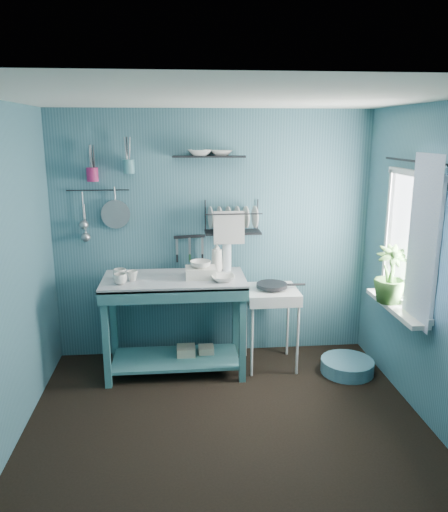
{
  "coord_description": "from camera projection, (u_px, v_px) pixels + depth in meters",
  "views": [
    {
      "loc": [
        -0.35,
        -3.45,
        2.28
      ],
      "look_at": [
        0.05,
        0.85,
        1.2
      ],
      "focal_mm": 35.0,
      "sensor_mm": 36.0,
      "label": 1
    }
  ],
  "objects": [
    {
      "name": "dish_rack",
      "position": [
        233.0,
        217.0,
        4.91
      ],
      "size": [
        0.58,
        0.31,
        0.32
      ],
      "primitive_type": "cube",
      "rotation": [
        0.0,
        0.0,
        0.14
      ],
      "color": "black",
      "rests_on": "wall_back"
    },
    {
      "name": "storage_tin_small",
      "position": [
        206.0,
        356.0,
        4.99
      ],
      "size": [
        0.15,
        0.15,
        0.2
      ],
      "primitive_type": "cube",
      "color": "#9C9275",
      "rests_on": "floor"
    },
    {
      "name": "knife_strip",
      "position": [
        189.0,
        237.0,
        5.01
      ],
      "size": [
        0.32,
        0.07,
        0.03
      ],
      "primitive_type": "cube",
      "rotation": [
        0.0,
        0.0,
        0.17
      ],
      "color": "black",
      "rests_on": "wall_back"
    },
    {
      "name": "soap_bottle",
      "position": [
        217.0,
        256.0,
        4.88
      ],
      "size": [
        0.12,
        0.12,
        0.3
      ],
      "primitive_type": "imported",
      "color": "silver",
      "rests_on": "work_counter"
    },
    {
      "name": "wall_left",
      "position": [
        0.0,
        284.0,
        3.47
      ],
      "size": [
        0.0,
        3.0,
        3.0
      ],
      "primitive_type": "plane",
      "rotation": [
        1.57,
        0.0,
        1.57
      ],
      "color": "#35606D",
      "rests_on": "ground"
    },
    {
      "name": "shelf_bowl_left",
      "position": [
        200.0,
        156.0,
        4.76
      ],
      "size": [
        0.27,
        0.27,
        0.06
      ],
      "primitive_type": "imported",
      "rotation": [
        0.0,
        0.0,
        -0.17
      ],
      "color": "silver",
      "rests_on": "upper_shelf"
    },
    {
      "name": "ceiling",
      "position": [
        228.0,
        97.0,
        3.32
      ],
      "size": [
        3.2,
        3.2,
        0.0
      ],
      "primitive_type": "plane",
      "rotation": [
        3.14,
        0.0,
        0.0
      ],
      "color": "silver",
      "rests_on": "ground"
    },
    {
      "name": "frying_pan",
      "position": [
        272.0,
        285.0,
        4.83
      ],
      "size": [
        0.3,
        0.3,
        0.03
      ],
      "primitive_type": "cylinder",
      "color": "black",
      "rests_on": "hotplate_stand"
    },
    {
      "name": "mug_mid",
      "position": [
        132.0,
        276.0,
        4.58
      ],
      "size": [
        0.14,
        0.14,
        0.09
      ],
      "primitive_type": "imported",
      "rotation": [
        0.0,
        0.0,
        0.52
      ],
      "color": "silver",
      "rests_on": "work_counter"
    },
    {
      "name": "colander",
      "position": [
        116.0,
        214.0,
        4.87
      ],
      "size": [
        0.28,
        0.03,
        0.28
      ],
      "primitive_type": "cylinder",
      "rotation": [
        1.54,
        0.0,
        0.0
      ],
      "color": "#94979C",
      "rests_on": "wall_back"
    },
    {
      "name": "counter_bowl",
      "position": [
        223.0,
        278.0,
        4.57
      ],
      "size": [
        0.22,
        0.22,
        0.05
      ],
      "primitive_type": "imported",
      "color": "silver",
      "rests_on": "work_counter"
    },
    {
      "name": "wall_front",
      "position": [
        262.0,
        375.0,
        2.17
      ],
      "size": [
        3.2,
        0.0,
        3.2
      ],
      "primitive_type": "plane",
      "rotation": [
        -1.57,
        0.0,
        0.0
      ],
      "color": "#35606D",
      "rests_on": "ground"
    },
    {
      "name": "upper_shelf",
      "position": [
        209.0,
        157.0,
        4.77
      ],
      "size": [
        0.71,
        0.25,
        0.01
      ],
      "primitive_type": "cube",
      "rotation": [
        0.0,
        0.0,
        -0.1
      ],
      "color": "black",
      "rests_on": "wall_back"
    },
    {
      "name": "mug_left",
      "position": [
        120.0,
        279.0,
        4.47
      ],
      "size": [
        0.12,
        0.12,
        0.1
      ],
      "primitive_type": "imported",
      "color": "silver",
      "rests_on": "work_counter"
    },
    {
      "name": "utensil_cup_teal",
      "position": [
        129.0,
        166.0,
        4.75
      ],
      "size": [
        0.11,
        0.11,
        0.13
      ],
      "primitive_type": "cylinder",
      "color": "teal",
      "rests_on": "wall_back"
    },
    {
      "name": "wall_back",
      "position": [
        213.0,
        236.0,
        5.07
      ],
      "size": [
        3.2,
        0.0,
        3.2
      ],
      "primitive_type": "plane",
      "rotation": [
        1.57,
        0.0,
        0.0
      ],
      "color": "#35606D",
      "rests_on": "ground"
    },
    {
      "name": "floor_basin",
      "position": [
        347.0,
        366.0,
        4.85
      ],
      "size": [
        0.51,
        0.51,
        0.13
      ],
      "primitive_type": "cylinder",
      "color": "teal",
      "rests_on": "floor"
    },
    {
      "name": "tub_bowl",
      "position": [
        201.0,
        264.0,
        4.66
      ],
      "size": [
        0.2,
        0.19,
        0.06
      ],
      "primitive_type": "imported",
      "color": "silver",
      "rests_on": "wash_tub"
    },
    {
      "name": "shelf_bowl_right",
      "position": [
        221.0,
        151.0,
        4.77
      ],
      "size": [
        0.23,
        0.23,
        0.05
      ],
      "primitive_type": "imported",
      "rotation": [
        0.0,
        0.0,
        -0.09
      ],
      "color": "silver",
      "rests_on": "upper_shelf"
    },
    {
      "name": "curtain_rod",
      "position": [
        413.0,
        161.0,
        4.0
      ],
      "size": [
        0.02,
        1.05,
        0.02
      ],
      "primitive_type": "cylinder",
      "rotation": [
        1.57,
        0.0,
        0.0
      ],
      "color": "black",
      "rests_on": "wall_right"
    },
    {
      "name": "wall_right",
      "position": [
        439.0,
        272.0,
        3.76
      ],
      "size": [
        0.0,
        3.0,
        3.0
      ],
      "primitive_type": "plane",
      "rotation": [
        1.57,
        0.0,
        -1.57
      ],
      "color": "#35606D",
      "rests_on": "ground"
    },
    {
      "name": "work_counter",
      "position": [
        175.0,
        325.0,
        4.8
      ],
      "size": [
        1.42,
        0.85,
        0.95
      ],
      "primitive_type": "cube",
      "rotation": [
        0.0,
        0.0,
        -0.14
      ],
      "color": "#387377",
      "rests_on": "floor"
    },
    {
      "name": "window_glass",
      "position": [
        411.0,
        240.0,
        4.16
      ],
      "size": [
        0.0,
        1.1,
        1.1
      ],
      "primitive_type": "plane",
      "rotation": [
        1.57,
        0.0,
        1.57
      ],
      "color": "white",
      "rests_on": "wall_right"
    },
    {
      "name": "ladle_inner",
      "position": [
        85.0,
        220.0,
        4.87
      ],
      "size": [
        0.01,
        0.01,
        0.3
      ],
      "primitive_type": "cylinder",
      "color": "#94979C",
      "rests_on": "wall_back"
    },
    {
      "name": "utensil_cup_magenta",
      "position": [
        92.0,
        175.0,
        4.73
      ],
      "size": [
        0.11,
        0.11,
        0.13
      ],
      "primitive_type": "cylinder",
      "color": "#981C50",
      "rests_on": "wall_back"
    },
    {
      "name": "ladle_outer",
      "position": [
        83.0,
        207.0,
        4.84
      ],
      "size": [
        0.01,
        0.01,
        0.3
      ],
      "primitive_type": "cylinder",
      "color": "#94979C",
      "rests_on": "wall_back"
    },
    {
      "name": "windowsill",
      "position": [
        396.0,
        307.0,
        4.29
      ],
      "size": [
        0.16,
        0.95,
        0.04
      ],
      "primitive_type": "cube",
      "color": "silver",
      "rests_on": "wall_right"
    },
    {
      "name": "mug_right",
      "position": [
        120.0,
        274.0,
        4.63
      ],
      "size": [
        0.17,
        0.17,
        0.1
      ],
      "primitive_type": "imported",
      "rotation": [
        0.0,
        0.0,
        1.05
      ],
      "color": "silver",
      "rests_on": "work_counter"
    },
    {
      "name": "wash_tub",
      "position": [
        201.0,
        272.0,
        4.68
      ],
      "size": [
        0.28,
        0.22,
        0.1
      ],
      "primitive_type": "cube",
      "color": "silver",
      "rests_on": "work_counter"
    },
    {
      "name": "storage_tin_large",
      "position": [
        186.0,
        357.0,
        4.94
      ],
      "size": [
        0.18,
        0.18,
        0.22
      ],
      "primitive_type": "cube",
      "color": "#9C9275",
      "rests_on": "floor"
    },
    {
      "name": "floor",
      "position": [
        228.0,
        430.0,
        3.92
      ],
      "size": [
        3.2,
        3.2,
        0.0
      ],
      "primitive_type": "plane",
      "color": "black",
      "rests_on": "ground"
    },
    {
      "name": "hotplate_stand",
      "position": [
        271.0,
        327.0,
        4.93
      ],
      "size": [
        0.57,
        0.57,
        0.8
      ],
      "primitive_type": "cube",
      "rotation": [
        0.0,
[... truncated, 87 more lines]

